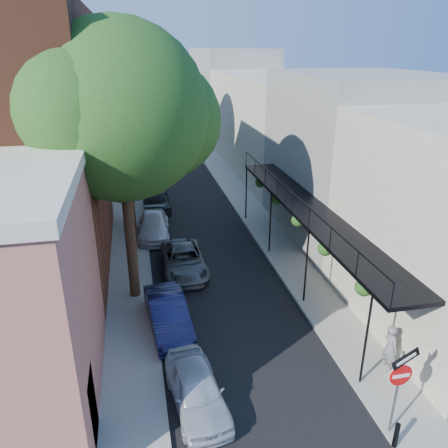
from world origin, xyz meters
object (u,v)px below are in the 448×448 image
parked_car_g (148,159)px  oak_mid (130,109)px  oak_near (131,115)px  parked_car_b (168,314)px  parked_car_d (154,226)px  parked_car_e (157,200)px  parked_car_c (184,260)px  oak_far (128,76)px  pedestrian (390,347)px  parked_car_f (149,174)px  parked_car_a (197,389)px  bollard (396,435)px  sign_post (400,378)px

parked_car_g → oak_mid: bearing=-89.5°
oak_near → parked_car_b: bearing=-74.7°
parked_car_b → parked_car_d: (-0.03, 9.21, -0.04)m
oak_mid → parked_car_g: bearing=85.3°
parked_car_d → parked_car_e: 4.51m
parked_car_c → parked_car_e: size_ratio=1.09×
oak_far → pedestrian: 26.16m
parked_car_f → oak_far: bearing=-165.6°
parked_car_e → pedestrian: size_ratio=2.42×
pedestrian → parked_car_e: bearing=18.8°
parked_car_c → parked_car_d: 4.84m
parked_car_d → pedestrian: 14.96m
parked_car_a → pedestrian: size_ratio=2.20×
parked_car_f → parked_car_d: bearing=-84.7°
parked_car_f → parked_car_g: (0.13, 5.56, -0.11)m
oak_far → parked_car_g: bearing=78.5°
bollard → parked_car_d: size_ratio=0.19×
parked_car_f → pedestrian: bearing=-67.3°
parked_car_b → oak_near: bearing=100.0°
oak_far → oak_near: bearing=-90.0°
parked_car_f → oak_mid: bearing=-90.0°
parked_car_d → sign_post: bearing=-66.3°
parked_car_e → parked_car_g: parked_car_e is taller
oak_near → parked_car_f: oak_near is taller
parked_car_d → parked_car_e: bearing=86.9°
oak_mid → pedestrian: 17.88m
parked_car_c → parked_car_g: (-0.80, 21.09, -0.02)m
sign_post → parked_car_b: bearing=131.9°
parked_car_b → parked_car_c: (1.17, 4.52, -0.05)m
sign_post → parked_car_g: sign_post is taller
parked_car_d → pedestrian: size_ratio=2.55×
sign_post → oak_near: (-6.53, 9.29, 5.84)m
oak_mid → parked_car_a: bearing=-84.9°
parked_car_e → parked_car_g: bearing=90.6°
bollard → pedestrian: bearing=62.4°
parked_car_e → parked_car_f: parked_car_f is taller
sign_post → parked_car_b: size_ratio=0.74×
parked_car_b → bollard: bearing=-56.2°
sign_post → bollard: size_ratio=3.74×
oak_far → parked_car_f: 7.62m
bollard → parked_car_f: parked_car_f is taller
oak_far → pedestrian: oak_far is taller
bollard → oak_near: oak_near is taller
parked_car_f → pedestrian: 24.95m
oak_near → parked_car_f: (1.04, 17.15, -7.17)m
oak_near → pedestrian: size_ratio=6.79×
oak_near → parked_car_b: size_ratio=2.84×
parked_car_c → pedestrian: (5.93, -8.46, 0.35)m
parked_car_a → pedestrian: 6.61m
bollard → parked_car_e: 21.17m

